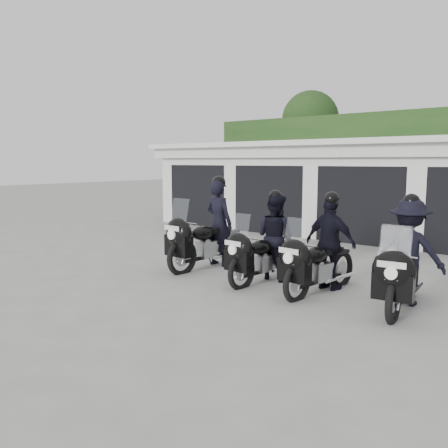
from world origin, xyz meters
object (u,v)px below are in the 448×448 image
Objects in this scene: police_bike_a at (209,231)px; police_bike_b at (269,242)px; police_bike_c at (325,248)px; police_bike_d at (407,258)px.

police_bike_a is 1.68m from police_bike_b.
police_bike_c is 0.99× the size of police_bike_d.
police_bike_d is (1.45, 0.01, 0.02)m from police_bike_c.
police_bike_b is 0.99× the size of police_bike_c.
police_bike_b is at bearing 171.80° from police_bike_d.
police_bike_a reaches higher than police_bike_b.
police_bike_a is 1.11× the size of police_bike_d.
police_bike_d is at bearing 4.12° from police_bike_b.
police_bike_c is at bearing 0.82° from police_bike_a.
police_bike_d is at bearing 1.66° from police_bike_a.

